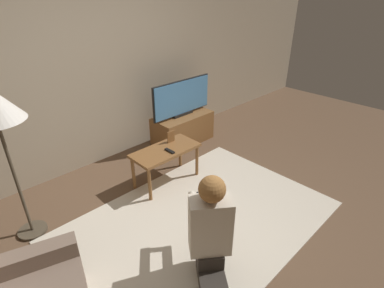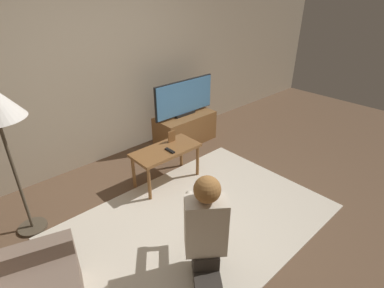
% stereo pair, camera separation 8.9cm
% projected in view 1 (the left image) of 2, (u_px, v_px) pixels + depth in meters
% --- Properties ---
extents(ground_plane, '(10.00, 10.00, 0.00)m').
position_uv_depth(ground_plane, '(199.00, 222.00, 3.20)').
color(ground_plane, brown).
extents(wall_back, '(10.00, 0.06, 2.60)m').
position_uv_depth(wall_back, '(92.00, 69.00, 3.81)').
color(wall_back, tan).
rests_on(wall_back, ground_plane).
extents(rug, '(2.81, 1.89, 0.02)m').
position_uv_depth(rug, '(199.00, 221.00, 3.20)').
color(rug, beige).
rests_on(rug, ground_plane).
extents(tv_stand, '(0.95, 0.47, 0.46)m').
position_uv_depth(tv_stand, '(183.00, 129.00, 4.74)').
color(tv_stand, brown).
rests_on(tv_stand, ground_plane).
extents(tv, '(1.09, 0.08, 0.55)m').
position_uv_depth(tv, '(182.00, 98.00, 4.50)').
color(tv, black).
rests_on(tv, tv_stand).
extents(coffee_table, '(0.84, 0.41, 0.48)m').
position_uv_depth(coffee_table, '(166.00, 154.00, 3.66)').
color(coffee_table, brown).
rests_on(coffee_table, ground_plane).
extents(person_kneeling, '(0.66, 0.76, 0.99)m').
position_uv_depth(person_kneeling, '(210.00, 227.00, 2.40)').
color(person_kneeling, '#332D28').
rests_on(person_kneeling, rug).
extents(picture_frame, '(0.11, 0.01, 0.15)m').
position_uv_depth(picture_frame, '(171.00, 137.00, 3.77)').
color(picture_frame, brown).
rests_on(picture_frame, coffee_table).
extents(remote, '(0.04, 0.15, 0.02)m').
position_uv_depth(remote, '(170.00, 151.00, 3.58)').
color(remote, black).
rests_on(remote, coffee_table).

